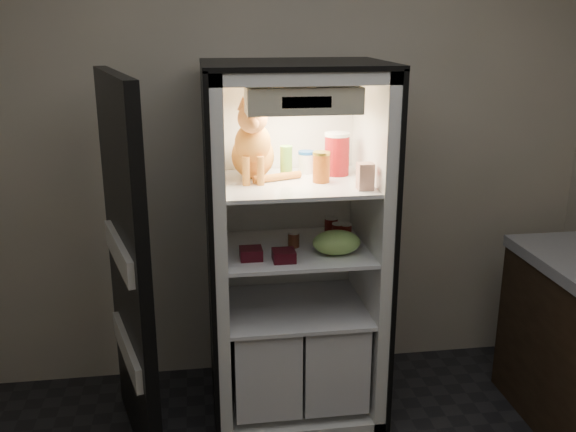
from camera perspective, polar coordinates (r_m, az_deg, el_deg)
name	(u,v)px	position (r m, az deg, el deg)	size (l,w,h in m)	color
room_shell	(368,180)	(1.88, 7.09, 3.21)	(3.60, 3.60, 3.60)	white
refrigerator	(294,270)	(3.42, 0.50, -4.79)	(0.90, 0.72, 1.88)	white
fridge_door	(128,275)	(3.13, -14.00, -5.08)	(0.28, 0.86, 1.85)	black
tabby_cat	(253,148)	(3.23, -3.12, 6.09)	(0.36, 0.42, 0.44)	#B96917
parmesan_shaker	(286,162)	(3.26, -0.16, 4.81)	(0.06, 0.06, 0.17)	green
mayo_tub	(306,162)	(3.38, 1.63, 4.82)	(0.08, 0.08, 0.12)	white
salsa_jar	(321,167)	(3.19, 2.98, 4.37)	(0.09, 0.09, 0.15)	maroon
pepper_jar	(337,154)	(3.34, 4.37, 5.53)	(0.13, 0.13, 0.22)	maroon
cream_carton	(365,176)	(3.07, 6.88, 3.53)	(0.07, 0.07, 0.13)	silver
soda_can_a	(331,230)	(3.39, 3.84, -1.21)	(0.07, 0.07, 0.13)	black
soda_can_b	(338,235)	(3.33, 4.47, -1.66)	(0.07, 0.07, 0.12)	black
soda_can_c	(345,235)	(3.33, 5.12, -1.69)	(0.06, 0.06, 0.12)	black
condiment_jar	(294,239)	(3.31, 0.51, -2.08)	(0.06, 0.06, 0.08)	#562B18
grape_bag	(337,242)	(3.21, 4.34, -2.36)	(0.24, 0.18, 0.12)	#79B152
berry_box_left	(251,254)	(3.15, -3.31, -3.35)	(0.11, 0.11, 0.05)	#460B14
berry_box_right	(284,256)	(3.12, -0.37, -3.54)	(0.11, 0.11, 0.05)	#460B14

